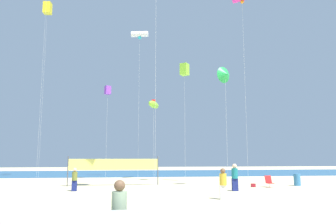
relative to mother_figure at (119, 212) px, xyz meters
name	(u,v)px	position (x,y,z in m)	size (l,w,h in m)	color
ground_plane	(153,199)	(1.71, 9.62, -0.92)	(120.00, 120.00, 0.00)	beige
ocean_band	(136,173)	(1.71, 39.58, -0.92)	(120.00, 20.00, 0.01)	#28608C
mother_figure	(119,212)	(0.00, 0.00, 0.00)	(0.40, 0.40, 1.73)	#7A3872
beachgoer_olive_shirt	(75,179)	(-3.32, 14.60, -0.08)	(0.36, 0.36, 1.59)	navy
beachgoer_mustard_shirt	(223,183)	(5.54, 9.01, -0.01)	(0.39, 0.39, 1.71)	white
beachgoer_teal_shirt	(235,176)	(7.69, 13.26, 0.07)	(0.43, 0.43, 1.87)	navy
folding_beach_chair	(269,181)	(11.29, 15.66, -0.46)	(0.52, 0.65, 0.89)	red
trash_barrel	(297,180)	(14.15, 16.59, -0.44)	(0.54, 0.54, 0.96)	teal
volleyball_net	(114,166)	(-0.78, 18.64, 0.71)	(7.42, 0.54, 2.40)	#4C4C51
beach_handbag	(253,185)	(10.10, 15.92, -0.79)	(0.34, 0.17, 0.27)	maroon
kite_green_delta	(225,74)	(7.92, 15.49, 7.94)	(1.39, 0.99, 9.53)	silver
kite_white_tube	(140,35)	(1.54, 27.78, 15.79)	(2.09, 1.06, 17.09)	silver
kite_violet_box	(108,90)	(-1.88, 25.58, 8.49)	(0.75, 0.75, 9.88)	silver
kite_yellow_box	(47,8)	(-9.48, 29.32, 19.11)	(0.94, 0.94, 20.74)	silver
kite_lime_box	(184,70)	(5.58, 20.65, 9.68)	(0.97, 0.97, 11.17)	silver
kite_lime_inflatable	(154,105)	(3.11, 26.13, 7.13)	(1.73, 2.28, 8.64)	silver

